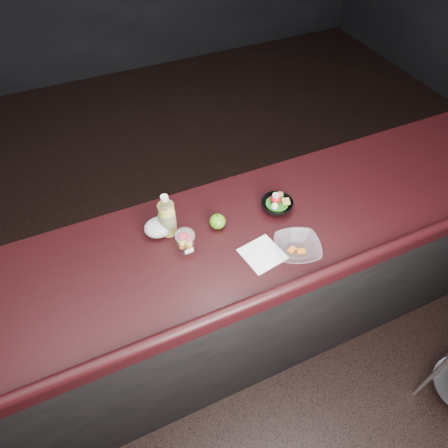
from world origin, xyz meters
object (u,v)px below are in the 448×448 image
(green_apple, at_px, (218,221))
(snack_bowl, at_px, (277,205))
(fruit_cup, at_px, (185,241))
(takeout_bowl, at_px, (297,248))
(lemonade_bottle, at_px, (167,218))

(green_apple, relative_size, snack_bowl, 0.38)
(green_apple, height_order, snack_bowl, snack_bowl)
(fruit_cup, relative_size, snack_bowl, 0.61)
(fruit_cup, distance_m, takeout_bowl, 0.48)
(takeout_bowl, bearing_deg, green_apple, 133.01)
(green_apple, bearing_deg, lemonade_bottle, 164.30)
(lemonade_bottle, distance_m, green_apple, 0.23)
(green_apple, distance_m, takeout_bowl, 0.37)
(fruit_cup, relative_size, green_apple, 1.60)
(fruit_cup, height_order, green_apple, fruit_cup)
(snack_bowl, distance_m, takeout_bowl, 0.26)
(snack_bowl, bearing_deg, fruit_cup, -172.98)
(green_apple, bearing_deg, takeout_bowl, -46.99)
(lemonade_bottle, height_order, green_apple, lemonade_bottle)
(lemonade_bottle, distance_m, takeout_bowl, 0.57)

